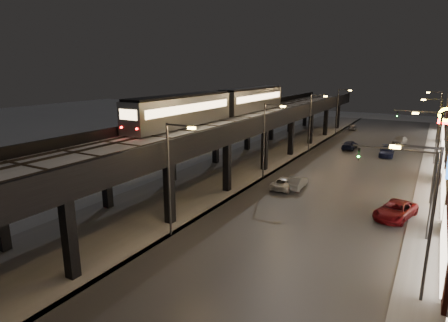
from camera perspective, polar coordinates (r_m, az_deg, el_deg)
The scene contains 25 objects.
road_surface at distance 46.51m, azimuth 17.26°, elevation -2.79°, with size 17.00×120.00×0.06m, color #46474D.
sidewalk_right at distance 45.62m, azimuth 29.61°, elevation -4.29°, with size 4.00×120.00×0.14m, color #9FA1A8.
under_viaduct_pavement at distance 50.88m, azimuth 2.30°, elevation -0.74°, with size 11.00×120.00×0.06m, color #9FA1A8.
elevated_viaduct at distance 47.01m, azimuth 0.59°, elevation 5.01°, with size 9.00×100.00×6.30m.
viaduct_trackbed at distance 47.01m, azimuth 0.66°, elevation 5.96°, with size 8.40×100.00×0.32m.
viaduct_parapet_streetside at distance 45.05m, azimuth 5.57°, elevation 6.14°, with size 0.30×100.00×1.10m, color black.
viaduct_parapet_far at distance 49.21m, azimuth -3.78°, elevation 6.83°, with size 0.30×100.00×1.10m, color black.
streetlight_left_1 at distance 28.64m, azimuth -8.00°, elevation -1.74°, with size 2.57×0.28×9.00m.
streetlight_right_1 at distance 23.08m, azimuth 28.52°, elevation -7.23°, with size 2.56×0.28×9.00m.
streetlight_left_2 at distance 43.91m, azimuth 6.44°, elevation 3.78°, with size 2.57×0.28×9.00m.
streetlight_right_2 at distance 40.50m, azimuth 29.32°, elevation 1.21°, with size 2.56×0.28×9.00m.
streetlight_left_3 at distance 60.69m, azimuth 13.23°, elevation 6.30°, with size 2.57×0.28×9.00m.
streetlight_right_3 at distance 58.28m, azimuth 29.63°, elevation 4.55°, with size 2.56×0.28×9.00m.
streetlight_left_4 at distance 78.02m, azimuth 17.07°, elevation 7.67°, with size 2.57×0.28×9.00m.
streetlight_right_4 at distance 76.16m, azimuth 29.80°, elevation 6.32°, with size 2.56×0.28×9.00m.
traffic_light_rig_a at distance 31.90m, azimuth 27.28°, elevation -2.94°, with size 6.10×0.34×7.00m.
traffic_light_rig_b at distance 61.35m, azimuth 28.75°, elevation 4.33°, with size 6.10×0.34×7.00m.
subway_train at distance 50.49m, azimuth -0.24°, elevation 8.73°, with size 2.89×35.53×3.45m.
car_near_white at distance 41.93m, azimuth 11.01°, elevation -3.29°, with size 1.43×4.11×1.35m, color gray.
car_mid_silver at distance 41.69m, azimuth 9.29°, elevation -3.37°, with size 2.11×4.58×1.27m, color silver.
car_mid_dark at distance 64.56m, azimuth 18.61°, elevation 2.28°, with size 1.91×4.71×1.37m, color black.
car_far_white at distance 85.81m, azimuth 18.97°, elevation 4.97°, with size 1.58×3.93×1.34m, color gray.
car_onc_dark at distance 36.40m, azimuth 24.66°, elevation -6.93°, with size 2.43×5.26×1.46m, color maroon.
car_onc_white at distance 61.39m, azimuth 23.54°, elevation 1.29°, with size 1.97×4.85×1.41m, color #181E46.
car_onc_red at distance 72.15m, azimuth 25.20°, elevation 2.86°, with size 1.68×4.18×1.43m, color gray.
Camera 1 is at (16.53, -8.77, 12.89)m, focal length 30.00 mm.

